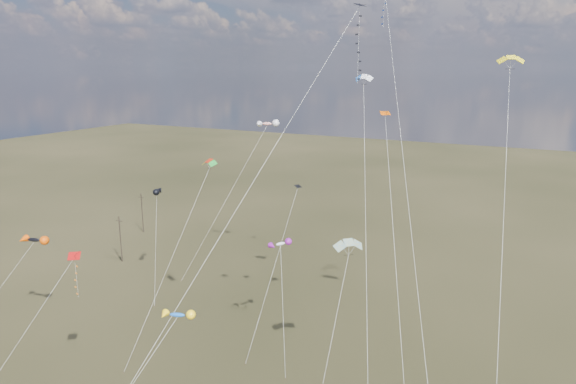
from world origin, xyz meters
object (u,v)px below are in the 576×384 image
at_px(utility_pole_near, 120,239).
at_px(novelty_black_orange, 34,240).
at_px(diamond_black_high, 341,70).
at_px(parafoil_yellow, 511,60).
at_px(utility_pole_far, 142,213).

relative_size(utility_pole_near, novelty_black_orange, 0.66).
relative_size(utility_pole_near, diamond_black_high, 0.21).
bearing_deg(novelty_black_orange, parafoil_yellow, 15.42).
relative_size(utility_pole_near, parafoil_yellow, 0.24).
distance_m(utility_pole_far, diamond_black_high, 69.08).
xyz_separation_m(diamond_black_high, novelty_black_orange, (-38.81, -3.04, -20.50)).
xyz_separation_m(utility_pole_near, novelty_black_orange, (7.48, -21.33, 7.47)).
bearing_deg(parafoil_yellow, utility_pole_near, 173.08).
height_order(diamond_black_high, parafoil_yellow, diamond_black_high).
bearing_deg(utility_pole_far, parafoil_yellow, -17.55).
relative_size(parafoil_yellow, novelty_black_orange, 2.78).
bearing_deg(novelty_black_orange, utility_pole_far, 113.66).
height_order(utility_pole_near, novelty_black_orange, novelty_black_orange).
xyz_separation_m(utility_pole_far, parafoil_yellow, (66.88, -21.15, 28.83)).
distance_m(diamond_black_high, parafoil_yellow, 16.83).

